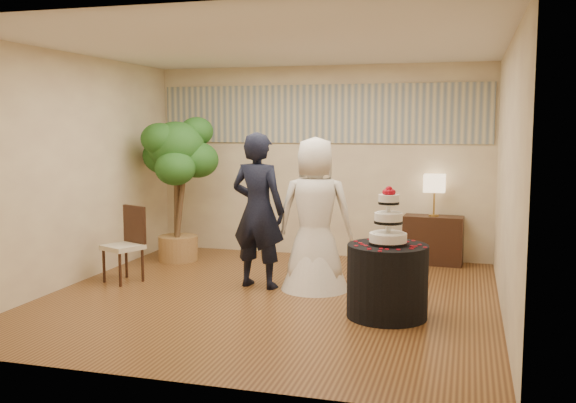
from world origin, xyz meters
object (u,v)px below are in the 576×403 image
(groom, at_px, (258,211))
(console, at_px, (433,240))
(bride, at_px, (315,214))
(wedding_cake, at_px, (388,216))
(ficus_tree, at_px, (177,188))
(side_chair, at_px, (123,245))
(cake_table, at_px, (387,281))
(table_lamp, at_px, (434,195))

(groom, height_order, console, groom)
(bride, relative_size, wedding_cake, 3.05)
(ficus_tree, xyz_separation_m, side_chair, (-0.10, -1.34, -0.58))
(cake_table, height_order, console, cake_table)
(groom, distance_m, ficus_tree, 1.94)
(console, distance_m, ficus_tree, 3.69)
(table_lamp, bearing_deg, console, 0.00)
(wedding_cake, distance_m, console, 2.80)
(bride, relative_size, cake_table, 2.22)
(wedding_cake, bearing_deg, bride, 137.26)
(console, bearing_deg, bride, -122.24)
(bride, xyz_separation_m, wedding_cake, (0.96, -0.89, 0.14))
(console, height_order, side_chair, side_chair)
(bride, height_order, wedding_cake, bride)
(table_lamp, relative_size, side_chair, 0.62)
(wedding_cake, distance_m, ficus_tree, 3.75)
(bride, height_order, ficus_tree, ficus_tree)
(bride, distance_m, console, 2.28)
(console, xyz_separation_m, side_chair, (-3.64, -2.12, 0.13))
(table_lamp, xyz_separation_m, side_chair, (-3.64, -2.12, -0.50))
(table_lamp, bearing_deg, bride, -125.16)
(ficus_tree, bearing_deg, console, 12.39)
(bride, bearing_deg, groom, 0.64)
(bride, xyz_separation_m, ficus_tree, (-2.26, 1.03, 0.15))
(wedding_cake, xyz_separation_m, table_lamp, (0.31, 2.69, -0.07))
(side_chair, bearing_deg, wedding_cake, 14.36)
(cake_table, relative_size, ficus_tree, 0.39)
(groom, relative_size, wedding_cake, 3.13)
(table_lamp, distance_m, ficus_tree, 3.62)
(groom, height_order, wedding_cake, groom)
(bride, height_order, console, bride)
(cake_table, distance_m, side_chair, 3.38)
(cake_table, bearing_deg, bride, 137.26)
(cake_table, bearing_deg, wedding_cake, 0.00)
(table_lamp, bearing_deg, ficus_tree, -167.61)
(wedding_cake, height_order, side_chair, wedding_cake)
(cake_table, xyz_separation_m, wedding_cake, (0.00, 0.00, 0.67))
(side_chair, bearing_deg, ficus_tree, 109.69)
(bride, bearing_deg, wedding_cake, 130.51)
(groom, bearing_deg, cake_table, 163.71)
(groom, bearing_deg, console, -126.11)
(cake_table, bearing_deg, groom, 153.98)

